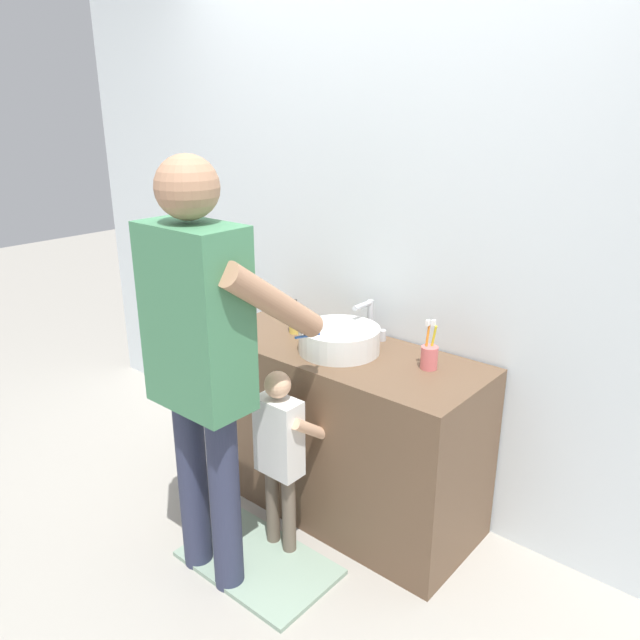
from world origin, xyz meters
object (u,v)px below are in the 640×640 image
at_px(soap_bottle, 295,319).
at_px(toothbrush_cup, 429,356).
at_px(child_toddler, 280,446).
at_px(adult_parent, 202,344).

bearing_deg(soap_bottle, toothbrush_cup, 3.78).
distance_m(child_toddler, adult_parent, 0.59).
distance_m(soap_bottle, adult_parent, 0.74).
distance_m(soap_bottle, child_toddler, 0.64).
bearing_deg(toothbrush_cup, child_toddler, -129.83).
bearing_deg(child_toddler, soap_bottle, 125.22).
xyz_separation_m(toothbrush_cup, soap_bottle, (-0.70, -0.05, 0.01)).
height_order(toothbrush_cup, adult_parent, adult_parent).
relative_size(soap_bottle, child_toddler, 0.20).
relative_size(toothbrush_cup, soap_bottle, 1.25).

